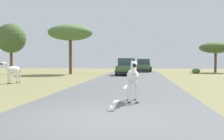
{
  "coord_description": "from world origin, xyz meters",
  "views": [
    {
      "loc": [
        1.13,
        -6.24,
        1.49
      ],
      "look_at": [
        -0.34,
        6.19,
        1.05
      ],
      "focal_mm": 40.63,
      "sensor_mm": 36.0,
      "label": 1
    }
  ],
  "objects_px": {
    "tree_3": "(11,38)",
    "tree_4": "(216,48)",
    "zebra_0": "(133,77)",
    "car_0": "(144,66)",
    "tree_1": "(70,33)",
    "car_1": "(127,67)",
    "zebra_1": "(13,70)",
    "bush_3": "(196,71)"
  },
  "relations": [
    {
      "from": "tree_3",
      "to": "tree_4",
      "type": "height_order",
      "value": "tree_3"
    },
    {
      "from": "zebra_0",
      "to": "car_0",
      "type": "relative_size",
      "value": 0.36
    },
    {
      "from": "tree_1",
      "to": "zebra_0",
      "type": "bearing_deg",
      "value": -67.97
    },
    {
      "from": "car_1",
      "to": "tree_3",
      "type": "relative_size",
      "value": 0.75
    },
    {
      "from": "car_0",
      "to": "tree_4",
      "type": "height_order",
      "value": "tree_4"
    },
    {
      "from": "zebra_0",
      "to": "tree_3",
      "type": "relative_size",
      "value": 0.27
    },
    {
      "from": "zebra_1",
      "to": "tree_1",
      "type": "bearing_deg",
      "value": -67.95
    },
    {
      "from": "tree_1",
      "to": "tree_4",
      "type": "relative_size",
      "value": 1.36
    },
    {
      "from": "car_0",
      "to": "tree_4",
      "type": "xyz_separation_m",
      "value": [
        9.24,
        -0.27,
        2.39
      ]
    },
    {
      "from": "car_1",
      "to": "bush_3",
      "type": "height_order",
      "value": "car_1"
    },
    {
      "from": "car_0",
      "to": "bush_3",
      "type": "bearing_deg",
      "value": 158.7
    },
    {
      "from": "zebra_1",
      "to": "tree_4",
      "type": "height_order",
      "value": "tree_4"
    },
    {
      "from": "zebra_0",
      "to": "bush_3",
      "type": "height_order",
      "value": "zebra_0"
    },
    {
      "from": "zebra_1",
      "to": "car_1",
      "type": "xyz_separation_m",
      "value": [
        6.96,
        10.39,
        -0.05
      ]
    },
    {
      "from": "car_1",
      "to": "tree_1",
      "type": "distance_m",
      "value": 7.87
    },
    {
      "from": "car_0",
      "to": "car_1",
      "type": "relative_size",
      "value": 1.02
    },
    {
      "from": "zebra_0",
      "to": "tree_3",
      "type": "distance_m",
      "value": 24.04
    },
    {
      "from": "car_0",
      "to": "zebra_0",
      "type": "bearing_deg",
      "value": 92.57
    },
    {
      "from": "tree_1",
      "to": "zebra_1",
      "type": "bearing_deg",
      "value": -91.81
    },
    {
      "from": "zebra_1",
      "to": "car_1",
      "type": "bearing_deg",
      "value": -99.96
    },
    {
      "from": "zebra_1",
      "to": "car_0",
      "type": "height_order",
      "value": "car_0"
    },
    {
      "from": "car_1",
      "to": "tree_1",
      "type": "bearing_deg",
      "value": -15.72
    },
    {
      "from": "tree_1",
      "to": "car_1",
      "type": "bearing_deg",
      "value": -16.69
    },
    {
      "from": "zebra_0",
      "to": "tree_1",
      "type": "xyz_separation_m",
      "value": [
        -7.84,
        19.38,
        3.77
      ]
    },
    {
      "from": "zebra_0",
      "to": "tree_4",
      "type": "relative_size",
      "value": 0.38
    },
    {
      "from": "tree_1",
      "to": "bush_3",
      "type": "height_order",
      "value": "tree_1"
    },
    {
      "from": "car_1",
      "to": "tree_3",
      "type": "xyz_separation_m",
      "value": [
        -13.42,
        1.35,
        3.25
      ]
    },
    {
      "from": "zebra_1",
      "to": "tree_3",
      "type": "relative_size",
      "value": 0.26
    },
    {
      "from": "tree_4",
      "to": "tree_3",
      "type": "bearing_deg",
      "value": -164.86
    },
    {
      "from": "car_1",
      "to": "tree_4",
      "type": "distance_m",
      "value": 13.87
    },
    {
      "from": "car_1",
      "to": "tree_3",
      "type": "height_order",
      "value": "tree_3"
    },
    {
      "from": "tree_4",
      "to": "bush_3",
      "type": "height_order",
      "value": "tree_4"
    },
    {
      "from": "zebra_0",
      "to": "tree_4",
      "type": "height_order",
      "value": "tree_4"
    },
    {
      "from": "zebra_1",
      "to": "car_1",
      "type": "distance_m",
      "value": 12.51
    },
    {
      "from": "zebra_1",
      "to": "tree_3",
      "type": "distance_m",
      "value": 13.78
    },
    {
      "from": "car_1",
      "to": "tree_3",
      "type": "bearing_deg",
      "value": -4.78
    },
    {
      "from": "zebra_1",
      "to": "car_0",
      "type": "bearing_deg",
      "value": -91.43
    },
    {
      "from": "tree_1",
      "to": "tree_3",
      "type": "distance_m",
      "value": 6.9
    },
    {
      "from": "zebra_0",
      "to": "tree_3",
      "type": "height_order",
      "value": "tree_3"
    },
    {
      "from": "zebra_1",
      "to": "bush_3",
      "type": "bearing_deg",
      "value": -109.89
    },
    {
      "from": "tree_4",
      "to": "bush_3",
      "type": "relative_size",
      "value": 4.12
    },
    {
      "from": "zebra_0",
      "to": "car_0",
      "type": "bearing_deg",
      "value": -96.61
    }
  ]
}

